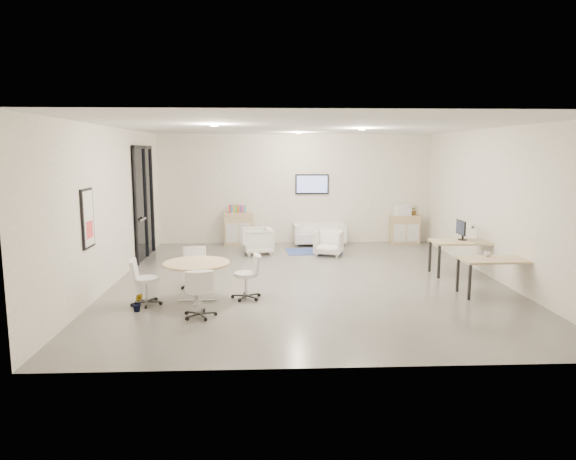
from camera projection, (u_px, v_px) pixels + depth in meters
The scene contains 21 objects.
room_shell at pixel (307, 205), 10.67m from camera, with size 9.60×10.60×4.80m.
glass_door at pixel (144, 199), 12.99m from camera, with size 0.09×1.90×2.85m.
artwork at pixel (88, 219), 8.93m from camera, with size 0.05×0.54×1.04m.
wall_tv at pixel (312, 184), 15.08m from camera, with size 0.98×0.06×0.58m.
ceiling_spots at pixel (296, 129), 11.25m from camera, with size 3.14×4.14×0.03m.
sideboard_left at pixel (239, 229), 14.97m from camera, with size 0.84×0.43×0.94m.
sideboard_right at pixel (405, 229), 15.21m from camera, with size 0.84×0.41×0.84m.
books at pixel (237, 209), 14.89m from camera, with size 0.48×0.14×0.22m.
printer at pixel (402, 210), 15.12m from camera, with size 0.49×0.43×0.31m.
loveseat at pixel (319, 235), 14.97m from camera, with size 1.52×0.81×0.55m.
blue_rug at pixel (313, 251), 14.02m from camera, with size 1.46×0.98×0.01m, color #2D438A.
armchair_left at pixel (258, 239), 13.65m from camera, with size 0.74×0.69×0.76m, color white.
armchair_right at pixel (329, 242), 13.46m from camera, with size 0.70×0.65×0.72m, color white.
desk_rear at pixel (465, 245), 11.29m from camera, with size 1.47×0.77×0.75m.
desk_front at pixel (497, 262), 9.64m from camera, with size 1.38×0.71×0.71m.
monitor at pixel (461, 229), 11.38m from camera, with size 0.20×0.50×0.44m.
round_table at pixel (197, 267), 9.24m from camera, with size 1.20×1.20×0.73m.
meeting_chairs at pixel (197, 279), 9.28m from camera, with size 2.44×2.44×0.82m.
plant_cabinet at pixel (414, 211), 15.12m from camera, with size 0.26×0.29×0.23m, color #3F7F3F.
plant_floor at pixel (138, 307), 8.74m from camera, with size 0.18×0.32×0.14m, color #3F7F3F.
cup at pixel (487, 253), 9.81m from camera, with size 0.13×0.10×0.13m, color white.
Camera 1 is at (-0.88, -10.60, 2.70)m, focal length 32.00 mm.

